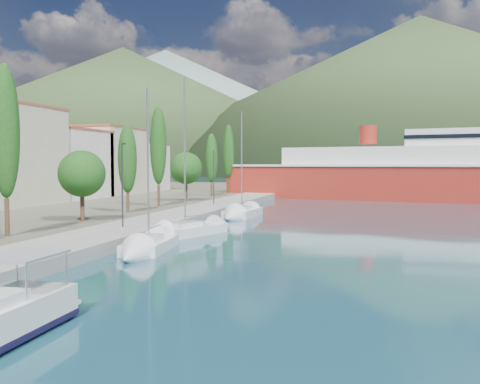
# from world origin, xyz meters

# --- Properties ---
(ground) EXTENTS (1400.00, 1400.00, 0.00)m
(ground) POSITION_xyz_m (0.00, 120.00, 0.00)
(ground) COLOR #174351
(quay) EXTENTS (5.00, 88.00, 0.80)m
(quay) POSITION_xyz_m (-9.00, 26.00, 0.40)
(quay) COLOR gray
(quay) RESTS_ON ground
(town_buildings) EXTENTS (9.20, 69.20, 11.30)m
(town_buildings) POSITION_xyz_m (-32.00, 36.91, 5.57)
(town_buildings) COLOR beige
(town_buildings) RESTS_ON land_strip
(tree_row) EXTENTS (4.02, 62.55, 11.05)m
(tree_row) POSITION_xyz_m (-14.31, 32.23, 5.82)
(tree_row) COLOR #47301E
(tree_row) RESTS_ON land_strip
(lamp_posts) EXTENTS (0.15, 46.24, 6.06)m
(lamp_posts) POSITION_xyz_m (-9.00, 14.86, 4.08)
(lamp_posts) COLOR #2D2D33
(lamp_posts) RESTS_ON quay
(sailboat_near) EXTENTS (3.07, 7.72, 10.81)m
(sailboat_near) POSITION_xyz_m (-4.58, 8.56, 0.29)
(sailboat_near) COLOR silver
(sailboat_near) RESTS_ON ground
(sailboat_mid) EXTENTS (5.45, 9.05, 12.70)m
(sailboat_mid) POSITION_xyz_m (-5.70, 15.72, 0.31)
(sailboat_mid) COLOR silver
(sailboat_mid) RESTS_ON ground
(sailboat_far) EXTENTS (3.13, 8.09, 11.64)m
(sailboat_far) POSITION_xyz_m (-4.51, 30.54, 0.32)
(sailboat_far) COLOR silver
(sailboat_far) RESTS_ON ground
(ferry) EXTENTS (61.05, 23.89, 11.86)m
(ferry) POSITION_xyz_m (15.82, 63.55, 3.61)
(ferry) COLOR maroon
(ferry) RESTS_ON ground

